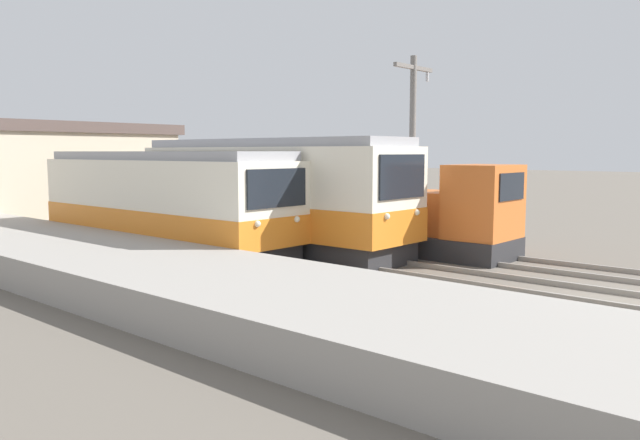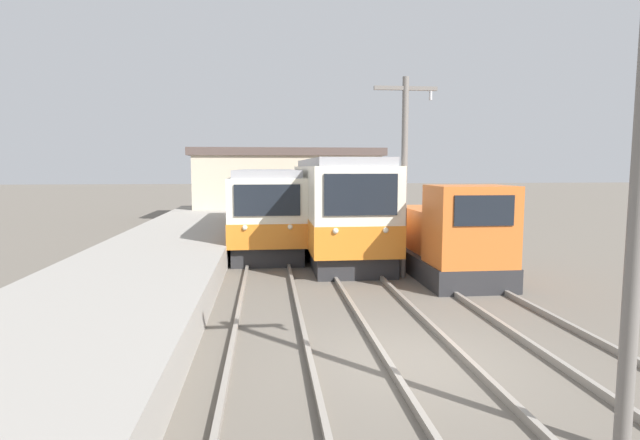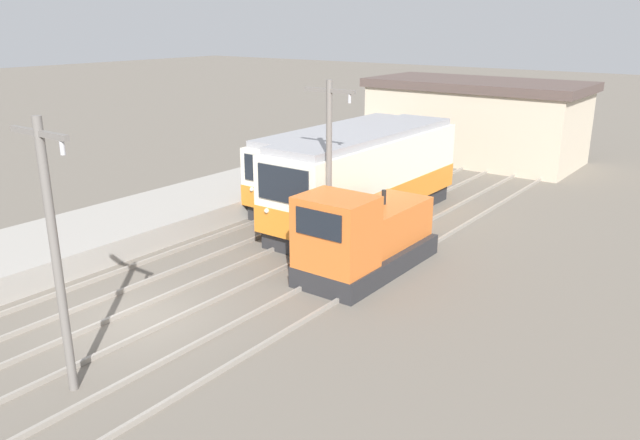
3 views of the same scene
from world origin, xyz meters
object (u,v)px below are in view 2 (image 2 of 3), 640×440
commuter_train_left (267,211)px  catenary_mast_mid (405,169)px  commuter_train_center (336,210)px  shunting_locomotive (449,240)px

commuter_train_left → catenary_mast_mid: catenary_mast_mid is taller
catenary_mast_mid → commuter_train_center: bearing=107.7°
commuter_train_left → commuter_train_center: commuter_train_center is taller
commuter_train_left → commuter_train_center: 3.54m
commuter_train_center → commuter_train_left: bearing=142.3°
commuter_train_left → shunting_locomotive: bearing=-50.2°
shunting_locomotive → catenary_mast_mid: size_ratio=0.90×
shunting_locomotive → catenary_mast_mid: catenary_mast_mid is taller
shunting_locomotive → commuter_train_center: bearing=122.1°
commuter_train_center → catenary_mast_mid: 5.23m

